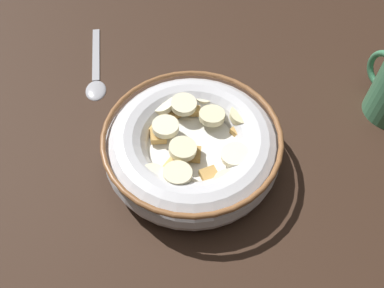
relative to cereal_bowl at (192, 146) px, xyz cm
name	(u,v)px	position (x,y,z in cm)	size (l,w,h in cm)	color
ground_plane	(192,164)	(-0.02, 0.02, -3.67)	(107.02, 107.02, 2.00)	#332116
cereal_bowl	(192,146)	(0.00, 0.00, 0.00)	(19.64, 19.64, 5.01)	silver
spoon	(96,76)	(17.55, 6.69, -2.34)	(14.69, 5.81, 0.80)	#A5A5AD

